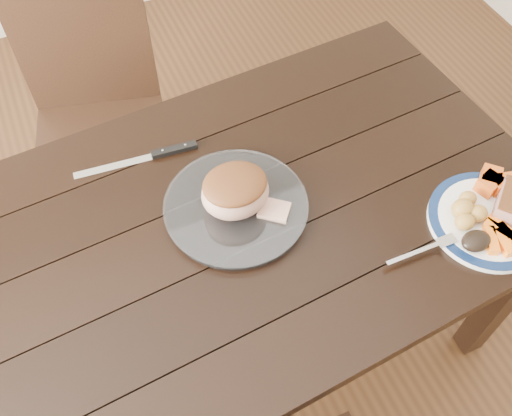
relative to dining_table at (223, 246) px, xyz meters
name	(u,v)px	position (x,y,z in m)	size (l,w,h in m)	color
ground	(232,346)	(0.00, 0.00, -0.66)	(4.00, 4.00, 0.00)	#472B16
dining_table	(223,246)	(0.00, 0.00, 0.00)	(1.66, 1.02, 0.75)	black
chair_far	(96,110)	(-0.16, 0.74, -0.13)	(0.51, 0.52, 0.93)	black
dinner_plate	(487,221)	(0.58, -0.25, 0.10)	(0.28, 0.28, 0.02)	white
plate_rim	(489,219)	(0.58, -0.25, 0.11)	(0.28, 0.28, 0.02)	#0E2046
serving_platter	(236,208)	(0.05, 0.03, 0.10)	(0.34, 0.34, 0.02)	white
roasted_potatoes	(468,211)	(0.53, -0.22, 0.13)	(0.09, 0.09, 0.05)	gold
carrot_batons	(502,236)	(0.57, -0.31, 0.12)	(0.09, 0.12, 0.02)	orange
pumpkin_wedges	(494,182)	(0.64, -0.18, 0.13)	(0.10, 0.09, 0.04)	orange
dark_mushroom	(476,241)	(0.50, -0.29, 0.13)	(0.07, 0.05, 0.03)	black
fork	(426,249)	(0.39, -0.26, 0.11)	(0.18, 0.03, 0.00)	silver
roast_joint	(235,193)	(0.05, 0.03, 0.16)	(0.16, 0.14, 0.11)	tan
cut_slice	(274,211)	(0.12, -0.03, 0.12)	(0.07, 0.06, 0.02)	tan
carving_knife	(159,154)	(-0.07, 0.27, 0.10)	(0.32, 0.05, 0.01)	silver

